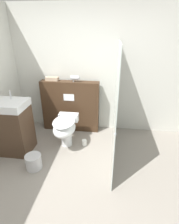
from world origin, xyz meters
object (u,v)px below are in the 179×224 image
(sink_vanity, at_px, (12,127))
(waste_bin, at_px, (34,162))
(hair_drier, at_px, (75,78))
(toilet, at_px, (65,128))

(sink_vanity, xyz_separation_m, waste_bin, (0.51, -0.40, -0.37))
(hair_drier, distance_m, waste_bin, 1.72)
(toilet, distance_m, sink_vanity, 0.91)
(sink_vanity, height_order, hair_drier, hair_drier)
(toilet, distance_m, waste_bin, 0.79)
(sink_vanity, xyz_separation_m, hair_drier, (0.96, 0.88, 0.69))
(toilet, relative_size, hair_drier, 3.68)
(sink_vanity, relative_size, hair_drier, 5.88)
(hair_drier, xyz_separation_m, waste_bin, (-0.45, -1.28, -1.05))
(sink_vanity, bearing_deg, waste_bin, -38.03)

